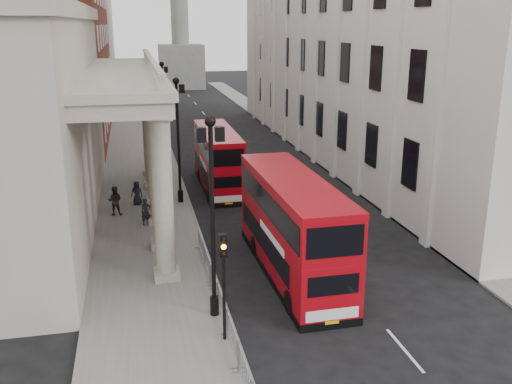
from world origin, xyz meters
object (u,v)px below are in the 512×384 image
object	(u,v)px
pedestrian_c	(137,193)
bus_far	(218,158)
traffic_light	(224,268)
bus_near	(293,225)
pedestrian_b	(115,201)
pedestrian_a	(146,212)
lamp_post_mid	(178,132)
lamp_post_north	(163,101)
lamp_post_south	(212,205)

from	to	relation	value
pedestrian_c	bus_far	bearing A→B (deg)	47.52
traffic_light	bus_near	world-z (taller)	bus_near
traffic_light	pedestrian_b	distance (m)	16.84
pedestrian_a	lamp_post_mid	bearing A→B (deg)	42.56
lamp_post_north	traffic_light	size ratio (longest dim) A/B	1.93
lamp_post_north	traffic_light	xyz separation A→B (m)	(0.10, -34.02, -1.80)
pedestrian_a	pedestrian_c	xyz separation A→B (m)	(-0.46, 4.22, -0.02)
pedestrian_a	pedestrian_b	bearing A→B (deg)	110.37
lamp_post_south	bus_far	xyz separation A→B (m)	(3.08, 19.31, -2.65)
lamp_post_south	pedestrian_b	distance (m)	15.24
bus_far	lamp_post_mid	bearing A→B (deg)	-132.45
lamp_post_mid	pedestrian_c	xyz separation A→B (m)	(-2.88, -0.02, -3.99)
lamp_post_north	pedestrian_c	distance (m)	16.76
bus_near	pedestrian_b	bearing A→B (deg)	127.95
bus_near	lamp_post_north	bearing A→B (deg)	97.62
lamp_post_south	pedestrian_b	world-z (taller)	lamp_post_south
lamp_post_south	lamp_post_north	distance (m)	32.00
bus_near	lamp_post_south	bearing A→B (deg)	-142.04
lamp_post_south	bus_far	world-z (taller)	lamp_post_south
traffic_light	lamp_post_mid	bearing A→B (deg)	90.32
bus_near	lamp_post_mid	bearing A→B (deg)	108.07
lamp_post_south	bus_near	world-z (taller)	lamp_post_south
lamp_post_north	pedestrian_c	world-z (taller)	lamp_post_north
bus_near	pedestrian_b	xyz separation A→B (m)	(-8.59, 10.62, -1.46)
bus_far	lamp_post_south	bearing A→B (deg)	-98.58
pedestrian_a	pedestrian_c	distance (m)	4.25
lamp_post_south	pedestrian_a	world-z (taller)	lamp_post_south
traffic_light	pedestrian_b	bearing A→B (deg)	105.14
lamp_post_mid	pedestrian_c	world-z (taller)	lamp_post_mid
bus_near	pedestrian_a	xyz separation A→B (m)	(-6.74, 8.27, -1.57)
lamp_post_north	pedestrian_b	bearing A→B (deg)	-103.41
lamp_post_north	bus_near	world-z (taller)	lamp_post_north
traffic_light	bus_far	size ratio (longest dim) A/B	0.43
pedestrian_a	pedestrian_b	world-z (taller)	pedestrian_b
lamp_post_south	bus_near	xyz separation A→B (m)	(4.32, 3.50, -2.40)
traffic_light	bus_far	world-z (taller)	traffic_light
lamp_post_mid	lamp_post_north	size ratio (longest dim) A/B	1.00
lamp_post_south	traffic_light	world-z (taller)	lamp_post_south
pedestrian_a	pedestrian_c	bearing A→B (deg)	78.50
lamp_post_mid	pedestrian_a	bearing A→B (deg)	-119.73
bus_far	pedestrian_b	bearing A→B (deg)	-144.25
bus_far	pedestrian_b	distance (m)	9.08
pedestrian_b	pedestrian_c	world-z (taller)	pedestrian_b
bus_near	traffic_light	bearing A→B (deg)	-128.45
lamp_post_mid	pedestrian_b	xyz separation A→B (m)	(-4.26, -1.88, -3.86)
lamp_post_south	bus_far	distance (m)	19.73
pedestrian_b	traffic_light	bearing A→B (deg)	115.28
bus_near	pedestrian_b	distance (m)	13.74
lamp_post_north	pedestrian_a	xyz separation A→B (m)	(-2.42, -20.24, -3.97)
bus_near	bus_far	bearing A→B (deg)	93.49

